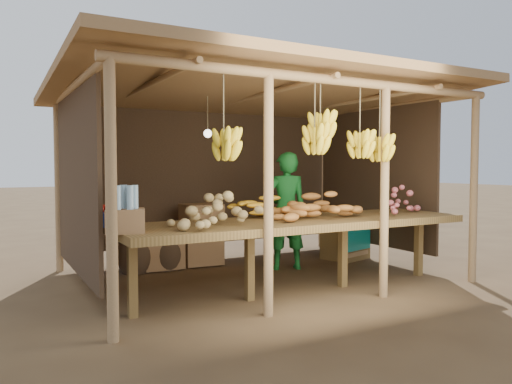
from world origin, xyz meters
TOP-DOWN VIEW (x-y plane):
  - ground at (0.00, 0.00)m, footprint 60.00×60.00m
  - stall_structure at (-0.04, -0.07)m, footprint 4.70×3.50m
  - counter at (0.00, -0.95)m, footprint 3.90×1.05m
  - potato_heap at (-0.96, -1.10)m, footprint 1.10×0.86m
  - sweet_potato_heap at (0.29, -0.88)m, footprint 1.09×0.68m
  - onion_heap at (1.38, -1.05)m, footprint 0.80×0.56m
  - banana_pile at (-0.27, -0.57)m, footprint 0.70×0.47m
  - tomato_basin at (-1.90, -0.55)m, footprint 0.38×0.38m
  - bottle_box at (-1.90, -1.12)m, footprint 0.38×0.33m
  - vendor at (0.55, 0.19)m, footprint 0.65×0.52m
  - tarp_crate at (1.72, 0.38)m, footprint 0.78×0.71m
  - carton_stack at (-0.52, 0.95)m, footprint 1.12×0.45m
  - burlap_sacks at (-1.06, 0.92)m, footprint 0.88×0.46m

SIDE VIEW (x-z plane):
  - ground at x=0.00m, z-range 0.00..0.00m
  - burlap_sacks at x=-1.06m, z-range -0.04..0.58m
  - tarp_crate at x=1.72m, z-range -0.07..0.70m
  - carton_stack at x=-0.52m, z-range -0.05..0.78m
  - counter at x=0.00m, z-range 0.34..1.14m
  - vendor at x=0.55m, z-range 0.00..1.56m
  - tomato_basin at x=-1.90m, z-range 0.78..0.98m
  - bottle_box at x=-1.90m, z-range 0.75..1.16m
  - banana_pile at x=-0.27m, z-range 0.80..1.15m
  - onion_heap at x=1.38m, z-range 0.80..1.15m
  - sweet_potato_heap at x=0.29m, z-range 0.80..1.16m
  - potato_heap at x=-0.96m, z-range 0.80..1.17m
  - stall_structure at x=-0.04m, z-range 0.69..3.12m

